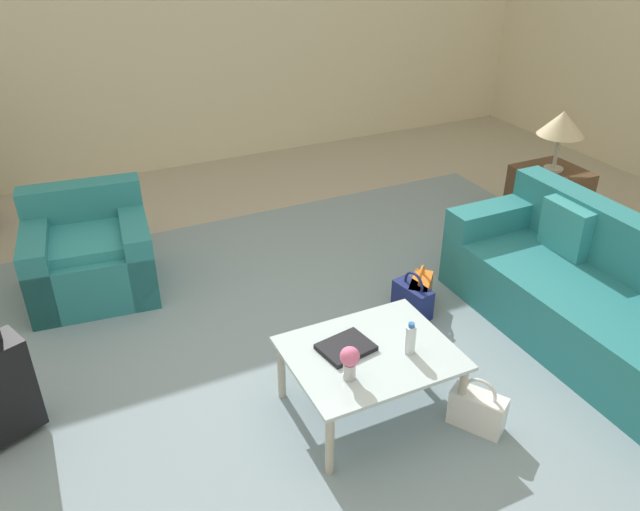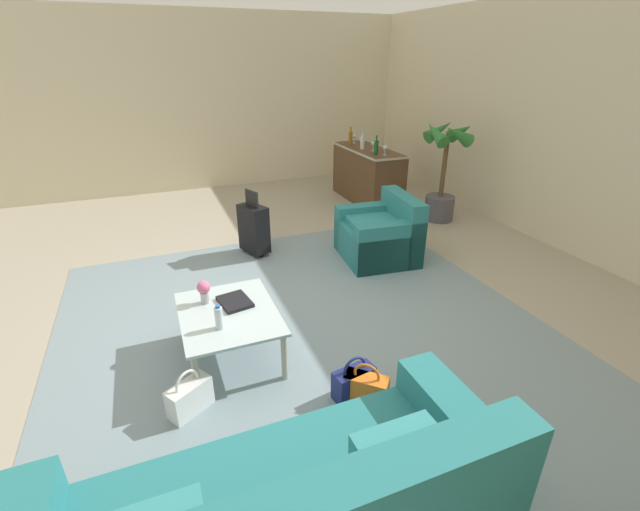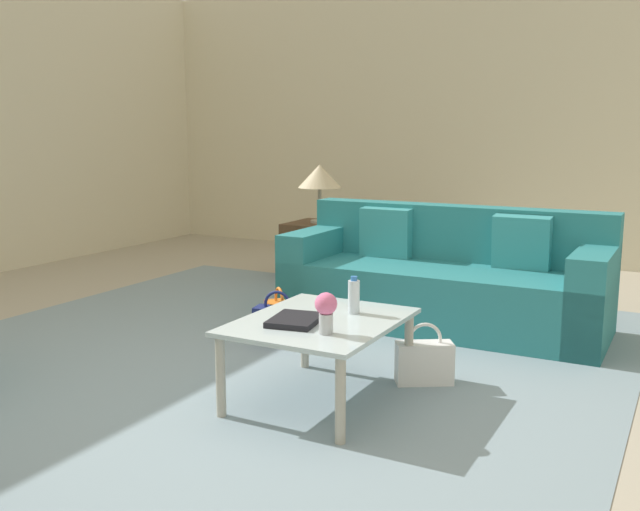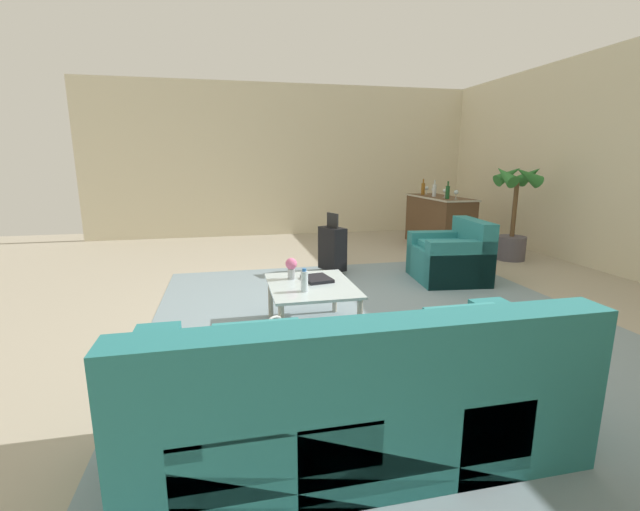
# 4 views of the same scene
# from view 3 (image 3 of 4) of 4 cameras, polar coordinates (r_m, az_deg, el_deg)

# --- Properties ---
(ground_plane) EXTENTS (12.00, 12.00, 0.00)m
(ground_plane) POSITION_cam_3_polar(r_m,az_deg,el_deg) (3.83, -9.67, -11.99)
(ground_plane) COLOR #A89E89
(wall_right) EXTENTS (0.12, 8.00, 3.10)m
(wall_right) POSITION_cam_3_polar(r_m,az_deg,el_deg) (8.15, 12.66, 10.65)
(wall_right) COLOR beige
(wall_right) RESTS_ON ground
(area_rug) EXTENTS (5.20, 4.40, 0.01)m
(area_rug) POSITION_cam_3_polar(r_m,az_deg,el_deg) (4.39, -6.92, -8.95)
(area_rug) COLOR gray
(area_rug) RESTS_ON ground
(couch) EXTENTS (0.88, 2.31, 0.86)m
(couch) POSITION_cam_3_polar(r_m,az_deg,el_deg) (5.35, 10.05, -2.23)
(couch) COLOR teal
(couch) RESTS_ON ground
(coffee_table) EXTENTS (0.96, 0.77, 0.45)m
(coffee_table) POSITION_cam_3_polar(r_m,az_deg,el_deg) (3.76, 0.01, -5.94)
(coffee_table) COLOR silver
(coffee_table) RESTS_ON ground
(water_bottle) EXTENTS (0.06, 0.06, 0.20)m
(water_bottle) POSITION_cam_3_polar(r_m,az_deg,el_deg) (3.85, 2.72, -3.27)
(water_bottle) COLOR silver
(water_bottle) RESTS_ON coffee_table
(coffee_table_book) EXTENTS (0.33, 0.28, 0.03)m
(coffee_table_book) POSITION_cam_3_polar(r_m,az_deg,el_deg) (3.68, -1.98, -5.18)
(coffee_table_book) COLOR black
(coffee_table_book) RESTS_ON coffee_table
(flower_vase) EXTENTS (0.11, 0.11, 0.21)m
(flower_vase) POSITION_cam_3_polar(r_m,az_deg,el_deg) (3.46, 0.48, -4.31)
(flower_vase) COLOR #B2B7BC
(flower_vase) RESTS_ON coffee_table
(side_table) EXTENTS (0.58, 0.58, 0.55)m
(side_table) POSITION_cam_3_polar(r_m,az_deg,el_deg) (6.89, -0.02, 0.39)
(side_table) COLOR #513823
(side_table) RESTS_ON ground
(table_lamp) EXTENTS (0.41, 0.41, 0.56)m
(table_lamp) POSITION_cam_3_polar(r_m,az_deg,el_deg) (6.81, -0.02, 6.28)
(table_lamp) COLOR #ADA899
(table_lamp) RESTS_ON side_table
(handbag_navy) EXTENTS (0.19, 0.34, 0.36)m
(handbag_navy) POSITION_cam_3_polar(r_m,az_deg,el_deg) (4.87, -3.40, -5.45)
(handbag_navy) COLOR navy
(handbag_navy) RESTS_ON ground
(handbag_white) EXTENTS (0.29, 0.35, 0.36)m
(handbag_white) POSITION_cam_3_polar(r_m,az_deg,el_deg) (4.13, 8.34, -8.40)
(handbag_white) COLOR white
(handbag_white) RESTS_ON ground
(handbag_orange) EXTENTS (0.32, 0.33, 0.36)m
(handbag_orange) POSITION_cam_3_polar(r_m,az_deg,el_deg) (4.97, -3.27, -5.11)
(handbag_orange) COLOR orange
(handbag_orange) RESTS_ON ground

